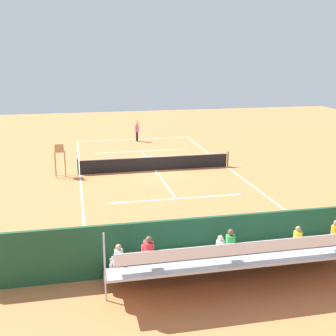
% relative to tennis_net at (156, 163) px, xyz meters
% --- Properties ---
extents(ground_plane, '(60.00, 60.00, 0.00)m').
position_rel_tennis_net_xyz_m(ground_plane, '(0.00, 0.00, -0.50)').
color(ground_plane, '#D17542').
extents(court_line_markings, '(10.10, 22.20, 0.01)m').
position_rel_tennis_net_xyz_m(court_line_markings, '(0.00, -0.04, -0.50)').
color(court_line_markings, white).
rests_on(court_line_markings, ground).
extents(tennis_net, '(10.30, 0.10, 1.07)m').
position_rel_tennis_net_xyz_m(tennis_net, '(0.00, 0.00, 0.00)').
color(tennis_net, black).
rests_on(tennis_net, ground).
extents(backdrop_wall, '(18.00, 0.16, 2.00)m').
position_rel_tennis_net_xyz_m(backdrop_wall, '(0.00, 14.00, 0.50)').
color(backdrop_wall, '#1E4C2D').
rests_on(backdrop_wall, ground).
extents(bleacher_stand, '(9.06, 2.40, 2.48)m').
position_rel_tennis_net_xyz_m(bleacher_stand, '(0.11, 15.37, 0.45)').
color(bleacher_stand, '#B2B2B7').
rests_on(bleacher_stand, ground).
extents(umpire_chair, '(0.67, 0.67, 2.14)m').
position_rel_tennis_net_xyz_m(umpire_chair, '(6.20, 0.16, 0.81)').
color(umpire_chair, '#A88456').
rests_on(umpire_chair, ground).
extents(courtside_bench, '(1.80, 0.40, 0.93)m').
position_rel_tennis_net_xyz_m(courtside_bench, '(-1.74, 13.27, 0.06)').
color(courtside_bench, '#234C2D').
rests_on(courtside_bench, ground).
extents(equipment_bag, '(0.90, 0.36, 0.36)m').
position_rel_tennis_net_xyz_m(equipment_bag, '(0.32, 13.40, -0.32)').
color(equipment_bag, '#334C8C').
rests_on(equipment_bag, ground).
extents(tennis_player, '(0.42, 0.55, 1.93)m').
position_rel_tennis_net_xyz_m(tennis_player, '(-0.20, -10.09, 0.51)').
color(tennis_player, black).
rests_on(tennis_player, ground).
extents(tennis_racket, '(0.55, 0.46, 0.03)m').
position_rel_tennis_net_xyz_m(tennis_racket, '(0.10, -10.12, -0.49)').
color(tennis_racket, black).
rests_on(tennis_racket, ground).
extents(tennis_ball_near, '(0.07, 0.07, 0.07)m').
position_rel_tennis_net_xyz_m(tennis_ball_near, '(-0.51, -9.22, -0.47)').
color(tennis_ball_near, '#CCDB33').
rests_on(tennis_ball_near, ground).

